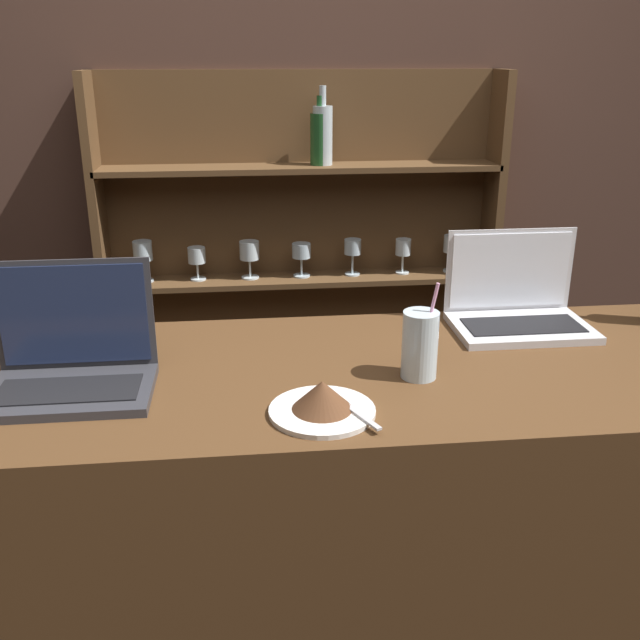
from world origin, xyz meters
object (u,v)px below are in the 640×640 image
object	(u,v)px
water_glass	(420,345)
laptop_near	(72,361)
laptop_far	(517,306)
cake_plate	(322,401)

from	to	relation	value
water_glass	laptop_near	bearing A→B (deg)	178.10
laptop_near	water_glass	world-z (taller)	laptop_near
laptop_near	laptop_far	xyz separation A→B (m)	(1.00, 0.24, -0.01)
laptop_near	laptop_far	size ratio (longest dim) A/B	0.98
laptop_far	water_glass	bearing A→B (deg)	-139.40
laptop_near	laptop_far	bearing A→B (deg)	13.41
laptop_near	laptop_far	world-z (taller)	laptop_near
laptop_near	cake_plate	world-z (taller)	laptop_near
cake_plate	water_glass	size ratio (longest dim) A/B	0.99
cake_plate	water_glass	xyz separation A→B (m)	(0.21, 0.14, 0.04)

